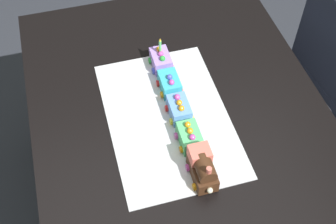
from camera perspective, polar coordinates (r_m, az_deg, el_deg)
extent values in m
plane|color=#2D3038|center=(2.12, 1.43, -13.31)|extent=(8.00, 8.00, 0.00)
cube|color=black|center=(1.50, 1.98, -1.57)|extent=(1.40, 1.00, 0.03)
cube|color=black|center=(2.28, 7.75, 7.76)|extent=(0.07, 0.07, 0.71)
cube|color=black|center=(2.17, -14.55, 3.26)|extent=(0.07, 0.07, 0.71)
cube|color=#2D3347|center=(1.96, 20.31, 7.99)|extent=(0.40, 0.08, 0.40)
cube|color=#2D3347|center=(2.22, 19.72, -3.27)|extent=(0.04, 0.04, 0.42)
cube|color=#2D3347|center=(2.36, 15.28, 2.97)|extent=(0.04, 0.04, 0.42)
cube|color=silver|center=(1.49, 0.00, -0.76)|extent=(0.60, 0.40, 0.00)
cube|color=#472816|center=(1.34, 4.45, -7.71)|extent=(0.12, 0.06, 0.05)
cylinder|color=#472816|center=(1.30, 4.79, -7.29)|extent=(0.07, 0.05, 0.05)
cube|color=#F27260|center=(1.32, 4.11, -5.44)|extent=(0.06, 0.06, 0.04)
cylinder|color=#F27260|center=(1.26, 5.29, -7.61)|extent=(0.02, 0.02, 0.03)
sphere|color=#F4EFCC|center=(1.31, 5.43, -10.02)|extent=(0.02, 0.02, 0.02)
cylinder|color=#D84CB2|center=(1.35, 6.34, -8.85)|extent=(0.02, 0.01, 0.02)
cylinder|color=yellow|center=(1.38, 5.39, -6.47)|extent=(0.02, 0.01, 0.02)
cylinder|color=orange|center=(1.33, 3.40, -9.61)|extent=(0.02, 0.01, 0.02)
cylinder|color=#D84CB2|center=(1.37, 2.52, -7.17)|extent=(0.02, 0.01, 0.02)
cube|color=#59CC7A|center=(1.41, 2.80, -3.25)|extent=(0.10, 0.06, 0.06)
cylinder|color=#4C59D8|center=(1.42, 4.49, -4.19)|extent=(0.02, 0.01, 0.02)
cylinder|color=#4C59D8|center=(1.44, 3.81, -2.45)|extent=(0.02, 0.01, 0.02)
cylinder|color=orange|center=(1.40, 1.69, -4.86)|extent=(0.02, 0.01, 0.02)
cylinder|color=#D84CB2|center=(1.43, 1.06, -3.08)|extent=(0.02, 0.01, 0.02)
sphere|color=orange|center=(1.39, 2.55, -1.64)|extent=(0.02, 0.02, 0.02)
sphere|color=orange|center=(1.38, 2.85, -2.44)|extent=(0.02, 0.02, 0.02)
sphere|color=#D84CB2|center=(1.37, 3.16, -3.26)|extent=(0.02, 0.02, 0.02)
cube|color=#669EEA|center=(1.47, 1.44, 0.38)|extent=(0.10, 0.06, 0.06)
cylinder|color=orange|center=(1.48, 3.06, -0.54)|extent=(0.02, 0.01, 0.02)
cylinder|color=green|center=(1.51, 2.44, 1.05)|extent=(0.02, 0.01, 0.02)
cylinder|color=yellow|center=(1.47, 0.38, -1.14)|extent=(0.02, 0.01, 0.02)
cylinder|color=red|center=(1.50, -0.19, 0.48)|extent=(0.02, 0.01, 0.02)
sphere|color=orange|center=(1.43, 1.75, 0.47)|extent=(0.02, 0.02, 0.02)
sphere|color=orange|center=(1.45, 1.46, 1.21)|extent=(0.02, 0.02, 0.02)
sphere|color=#D84CB2|center=(1.46, 1.19, 1.94)|extent=(0.02, 0.02, 0.02)
cube|color=#38B7C6|center=(1.55, 0.20, 3.67)|extent=(0.10, 0.06, 0.06)
cylinder|color=red|center=(1.55, 1.76, 2.79)|extent=(0.02, 0.01, 0.02)
cylinder|color=red|center=(1.58, 1.19, 4.23)|extent=(0.02, 0.01, 0.02)
cylinder|color=orange|center=(1.54, -0.82, 2.25)|extent=(0.02, 0.01, 0.02)
cylinder|color=red|center=(1.57, -1.34, 3.72)|extent=(0.02, 0.01, 0.02)
sphere|color=#D84CB2|center=(1.51, 0.46, 3.85)|extent=(0.02, 0.02, 0.02)
sphere|color=#4C59D8|center=(1.52, 0.21, 4.53)|extent=(0.02, 0.02, 0.02)
cube|color=#AD84E0|center=(1.63, -0.93, 6.66)|extent=(0.10, 0.06, 0.06)
cylinder|color=#D84CB2|center=(1.63, 0.57, 5.82)|extent=(0.02, 0.01, 0.02)
cylinder|color=green|center=(1.66, 0.04, 7.13)|extent=(0.02, 0.01, 0.02)
cylinder|color=#4C59D8|center=(1.61, -1.91, 5.32)|extent=(0.02, 0.01, 0.02)
cylinder|color=green|center=(1.65, -2.38, 6.65)|extent=(0.02, 0.01, 0.02)
sphere|color=orange|center=(1.62, -1.17, 8.11)|extent=(0.02, 0.02, 0.02)
sphere|color=green|center=(1.58, -0.71, 6.91)|extent=(0.02, 0.02, 0.02)
sphere|color=#D84CB2|center=(1.60, -0.94, 7.52)|extent=(0.02, 0.02, 0.02)
cylinder|color=#66D872|center=(1.58, -1.02, 8.54)|extent=(0.01, 0.01, 0.05)
cone|color=yellow|center=(1.56, -1.03, 9.32)|extent=(0.01, 0.01, 0.01)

